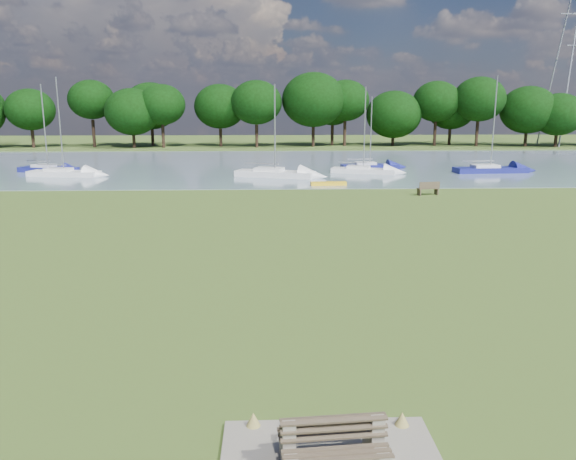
{
  "coord_description": "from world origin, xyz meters",
  "views": [
    {
      "loc": [
        -1.19,
        -23.16,
        6.61
      ],
      "look_at": [
        -0.36,
        -2.0,
        1.93
      ],
      "focal_mm": 35.0,
      "sensor_mm": 36.0,
      "label": 1
    }
  ],
  "objects_px": {
    "sailboat_4": "(369,165)",
    "sailboat_5": "(490,168)",
    "bench_pair": "(333,445)",
    "riverbank_bench": "(428,188)",
    "sailboat_2": "(274,171)",
    "sailboat_3": "(48,167)",
    "sailboat_0": "(63,171)",
    "sailboat_1": "(363,169)",
    "kayak": "(328,184)"
  },
  "relations": [
    {
      "from": "bench_pair",
      "to": "riverbank_bench",
      "type": "bearing_deg",
      "value": 66.68
    },
    {
      "from": "sailboat_1",
      "to": "sailboat_3",
      "type": "height_order",
      "value": "sailboat_3"
    },
    {
      "from": "kayak",
      "to": "sailboat_0",
      "type": "relative_size",
      "value": 0.33
    },
    {
      "from": "sailboat_1",
      "to": "sailboat_5",
      "type": "height_order",
      "value": "sailboat_5"
    },
    {
      "from": "bench_pair",
      "to": "sailboat_0",
      "type": "bearing_deg",
      "value": 110.0
    },
    {
      "from": "bench_pair",
      "to": "sailboat_3",
      "type": "bearing_deg",
      "value": 111.15
    },
    {
      "from": "riverbank_bench",
      "to": "sailboat_1",
      "type": "distance_m",
      "value": 14.46
    },
    {
      "from": "kayak",
      "to": "sailboat_3",
      "type": "relative_size",
      "value": 0.35
    },
    {
      "from": "sailboat_1",
      "to": "sailboat_0",
      "type": "bearing_deg",
      "value": -158.46
    },
    {
      "from": "bench_pair",
      "to": "sailboat_5",
      "type": "relative_size",
      "value": 0.22
    },
    {
      "from": "sailboat_4",
      "to": "sailboat_5",
      "type": "relative_size",
      "value": 0.79
    },
    {
      "from": "sailboat_2",
      "to": "sailboat_4",
      "type": "distance_m",
      "value": 12.15
    },
    {
      "from": "sailboat_1",
      "to": "sailboat_4",
      "type": "height_order",
      "value": "sailboat_1"
    },
    {
      "from": "sailboat_2",
      "to": "sailboat_1",
      "type": "bearing_deg",
      "value": 36.09
    },
    {
      "from": "sailboat_0",
      "to": "sailboat_3",
      "type": "distance_m",
      "value": 4.3
    },
    {
      "from": "kayak",
      "to": "sailboat_2",
      "type": "distance_m",
      "value": 7.62
    },
    {
      "from": "sailboat_0",
      "to": "sailboat_2",
      "type": "bearing_deg",
      "value": 6.74
    },
    {
      "from": "bench_pair",
      "to": "sailboat_1",
      "type": "xyz_separation_m",
      "value": [
        8.53,
        46.82,
        -0.05
      ]
    },
    {
      "from": "riverbank_bench",
      "to": "sailboat_5",
      "type": "bearing_deg",
      "value": 41.15
    },
    {
      "from": "sailboat_1",
      "to": "sailboat_3",
      "type": "bearing_deg",
      "value": -164.67
    },
    {
      "from": "kayak",
      "to": "sailboat_3",
      "type": "height_order",
      "value": "sailboat_3"
    },
    {
      "from": "riverbank_bench",
      "to": "sailboat_2",
      "type": "height_order",
      "value": "sailboat_2"
    },
    {
      "from": "kayak",
      "to": "sailboat_4",
      "type": "bearing_deg",
      "value": 61.67
    },
    {
      "from": "bench_pair",
      "to": "sailboat_1",
      "type": "distance_m",
      "value": 47.59
    },
    {
      "from": "riverbank_bench",
      "to": "sailboat_4",
      "type": "bearing_deg",
      "value": 81.3
    },
    {
      "from": "bench_pair",
      "to": "sailboat_4",
      "type": "xyz_separation_m",
      "value": [
        9.88,
        50.59,
        -0.04
      ]
    },
    {
      "from": "sailboat_3",
      "to": "sailboat_5",
      "type": "bearing_deg",
      "value": 13.14
    },
    {
      "from": "sailboat_1",
      "to": "sailboat_2",
      "type": "xyz_separation_m",
      "value": [
        -8.95,
        -2.69,
        0.07
      ]
    },
    {
      "from": "sailboat_2",
      "to": "sailboat_3",
      "type": "distance_m",
      "value": 23.47
    },
    {
      "from": "bench_pair",
      "to": "sailboat_4",
      "type": "distance_m",
      "value": 51.54
    },
    {
      "from": "sailboat_4",
      "to": "bench_pair",
      "type": "bearing_deg",
      "value": -106.56
    },
    {
      "from": "kayak",
      "to": "sailboat_1",
      "type": "xyz_separation_m",
      "value": [
        4.43,
        8.82,
        0.28
      ]
    },
    {
      "from": "bench_pair",
      "to": "sailboat_2",
      "type": "relative_size",
      "value": 0.24
    },
    {
      "from": "sailboat_0",
      "to": "sailboat_3",
      "type": "xyz_separation_m",
      "value": [
        -2.72,
        3.34,
        0.03
      ]
    },
    {
      "from": "sailboat_4",
      "to": "sailboat_3",
      "type": "bearing_deg",
      "value": 177.56
    },
    {
      "from": "riverbank_bench",
      "to": "sailboat_5",
      "type": "xyz_separation_m",
      "value": [
        10.3,
        14.08,
        0.02
      ]
    },
    {
      "from": "bench_pair",
      "to": "sailboat_5",
      "type": "xyz_separation_m",
      "value": [
        21.42,
        46.67,
        0.01
      ]
    },
    {
      "from": "bench_pair",
      "to": "riverbank_bench",
      "type": "height_order",
      "value": "bench_pair"
    },
    {
      "from": "bench_pair",
      "to": "kayak",
      "type": "xyz_separation_m",
      "value": [
        4.1,
        38.0,
        -0.33
      ]
    },
    {
      "from": "riverbank_bench",
      "to": "sailboat_1",
      "type": "relative_size",
      "value": 0.21
    },
    {
      "from": "sailboat_3",
      "to": "bench_pair",
      "type": "bearing_deg",
      "value": -48.5
    },
    {
      "from": "sailboat_1",
      "to": "sailboat_4",
      "type": "bearing_deg",
      "value": 89.25
    },
    {
      "from": "sailboat_0",
      "to": "sailboat_3",
      "type": "relative_size",
      "value": 1.06
    },
    {
      "from": "sailboat_2",
      "to": "sailboat_4",
      "type": "relative_size",
      "value": 1.13
    },
    {
      "from": "sailboat_0",
      "to": "sailboat_1",
      "type": "relative_size",
      "value": 1.09
    },
    {
      "from": "kayak",
      "to": "sailboat_4",
      "type": "height_order",
      "value": "sailboat_4"
    },
    {
      "from": "kayak",
      "to": "sailboat_4",
      "type": "distance_m",
      "value": 13.85
    },
    {
      "from": "sailboat_3",
      "to": "sailboat_4",
      "type": "height_order",
      "value": "sailboat_3"
    },
    {
      "from": "sailboat_0",
      "to": "sailboat_3",
      "type": "height_order",
      "value": "sailboat_0"
    },
    {
      "from": "bench_pair",
      "to": "kayak",
      "type": "distance_m",
      "value": 38.22
    }
  ]
}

